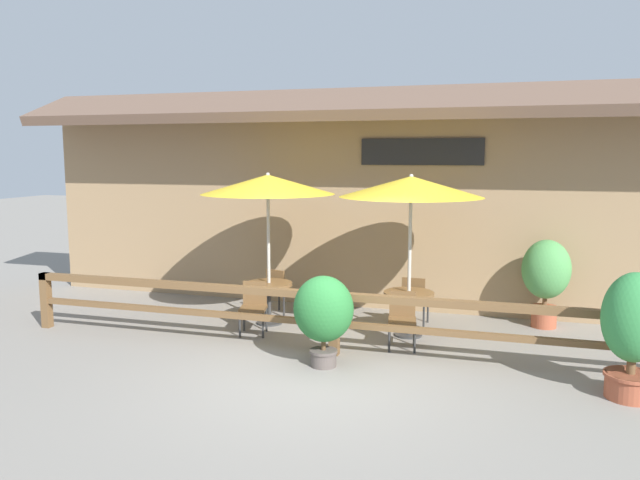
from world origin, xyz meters
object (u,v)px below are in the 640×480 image
at_px(patio_umbrella_middle, 411,187).
at_px(potted_plant_entrance_palm, 546,274).
at_px(chair_near_wallside, 279,289).
at_px(potted_plant_corner_fern, 323,312).
at_px(patio_umbrella_near, 268,185).
at_px(dining_table_near, 269,291).
at_px(chair_near_streetside, 254,305).
at_px(dining_table_middle, 409,301).
at_px(potted_plant_small_flowering, 634,329).
at_px(chair_middle_streetside, 402,317).
at_px(chair_middle_wallside, 415,298).

distance_m(patio_umbrella_middle, potted_plant_entrance_palm, 2.90).
bearing_deg(chair_near_wallside, potted_plant_corner_fern, 137.63).
xyz_separation_m(patio_umbrella_near, potted_plant_corner_fern, (1.55, -1.85, -1.66)).
bearing_deg(patio_umbrella_near, dining_table_near, -90.00).
bearing_deg(chair_near_streetside, dining_table_middle, 0.36).
bearing_deg(potted_plant_small_flowering, dining_table_middle, 148.19).
bearing_deg(patio_umbrella_middle, chair_middle_streetside, -89.69).
height_order(chair_near_streetside, potted_plant_entrance_palm, potted_plant_entrance_palm).
bearing_deg(dining_table_near, dining_table_middle, -0.72).
bearing_deg(chair_near_wallside, chair_middle_streetside, 167.11).
height_order(patio_umbrella_middle, dining_table_middle, patio_umbrella_middle).
height_order(chair_near_wallside, potted_plant_corner_fern, potted_plant_corner_fern).
relative_size(dining_table_middle, potted_plant_entrance_palm, 0.54).
bearing_deg(chair_middle_streetside, patio_umbrella_near, 154.73).
height_order(dining_table_middle, potted_plant_corner_fern, potted_plant_corner_fern).
bearing_deg(chair_near_streetside, chair_middle_streetside, -14.65).
bearing_deg(chair_near_streetside, potted_plant_corner_fern, -51.22).
bearing_deg(chair_middle_wallside, dining_table_middle, 93.30).
distance_m(chair_near_streetside, chair_middle_streetside, 2.48).
bearing_deg(potted_plant_entrance_palm, dining_table_near, -165.79).
xyz_separation_m(patio_umbrella_near, chair_middle_wallside, (2.46, 0.63, -1.96)).
bearing_deg(potted_plant_corner_fern, patio_umbrella_middle, 63.48).
relative_size(chair_near_streetside, potted_plant_corner_fern, 0.67).
bearing_deg(chair_middle_wallside, chair_near_wallside, 3.18).
xyz_separation_m(patio_umbrella_near, chair_near_streetside, (-0.02, -0.64, -1.96)).
relative_size(dining_table_near, dining_table_middle, 1.00).
height_order(patio_umbrella_near, dining_table_middle, patio_umbrella_near).
bearing_deg(chair_near_streetside, patio_umbrella_middle, 0.36).
distance_m(patio_umbrella_middle, chair_middle_streetside, 2.07).
distance_m(chair_middle_streetside, potted_plant_entrance_palm, 2.88).
distance_m(chair_near_streetside, potted_plant_entrance_palm, 4.99).
height_order(patio_umbrella_near, potted_plant_corner_fern, patio_umbrella_near).
xyz_separation_m(chair_near_streetside, potted_plant_small_flowering, (5.48, -1.26, 0.38)).
distance_m(dining_table_middle, potted_plant_entrance_palm, 2.49).
bearing_deg(patio_umbrella_middle, potted_plant_corner_fern, -116.52).
xyz_separation_m(patio_umbrella_near, chair_near_wallside, (-0.05, 0.64, -1.96)).
relative_size(chair_near_wallside, dining_table_middle, 1.05).
xyz_separation_m(dining_table_near, potted_plant_entrance_palm, (4.61, 1.17, 0.34)).
bearing_deg(chair_middle_wallside, potted_plant_entrance_palm, -162.63).
relative_size(patio_umbrella_near, potted_plant_entrance_palm, 1.74).
distance_m(chair_near_wallside, potted_plant_entrance_palm, 4.71).
relative_size(patio_umbrella_middle, dining_table_middle, 3.23).
relative_size(dining_table_near, chair_near_streetside, 0.95).
relative_size(patio_umbrella_near, patio_umbrella_middle, 1.00).
relative_size(chair_middle_wallside, potted_plant_small_flowering, 0.55).
xyz_separation_m(dining_table_middle, potted_plant_small_flowering, (3.00, -1.86, 0.29)).
height_order(dining_table_near, chair_near_streetside, chair_near_streetside).
bearing_deg(chair_middle_wallside, potted_plant_corner_fern, 73.20).
distance_m(dining_table_near, chair_near_wallside, 0.65).
bearing_deg(chair_near_streetside, potted_plant_entrance_palm, 7.91).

